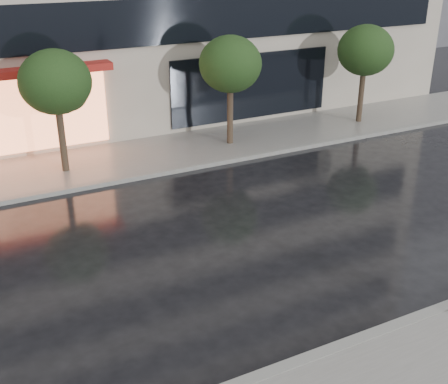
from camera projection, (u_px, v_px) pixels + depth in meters
ground at (329, 314)px, 11.32m from camera, size 120.00×120.00×0.00m
sidewalk_far at (151, 155)px, 19.62m from camera, size 60.00×3.50×0.12m
curb_near at (362, 340)px, 10.48m from camera, size 60.00×0.25×0.14m
curb_far at (170, 171)px, 18.20m from camera, size 60.00×0.25×0.14m
tree_mid_west at (57, 84)px, 17.06m from camera, size 2.20×2.20×3.99m
tree_mid_east at (231, 66)px, 19.56m from camera, size 2.20×2.20×3.99m
tree_far_east at (366, 52)px, 22.06m from camera, size 2.20×2.20×3.99m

